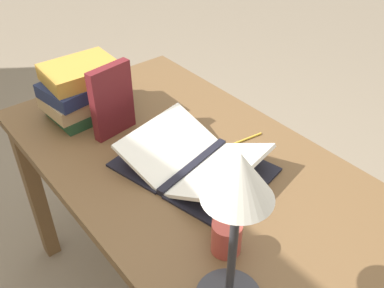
% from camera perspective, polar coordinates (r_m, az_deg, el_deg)
% --- Properties ---
extents(reading_desk, '(1.34, 0.77, 0.77)m').
position_cam_1_polar(reading_desk, '(1.42, -0.48, -5.45)').
color(reading_desk, brown).
rests_on(reading_desk, ground_plane).
extents(open_book, '(0.50, 0.41, 0.09)m').
position_cam_1_polar(open_book, '(1.30, 0.20, -2.33)').
color(open_book, black).
rests_on(open_book, reading_desk).
extents(book_stack_tall, '(0.22, 0.30, 0.20)m').
position_cam_1_polar(book_stack_tall, '(1.57, -14.27, 7.03)').
color(book_stack_tall, '#234C2D').
rests_on(book_stack_tall, reading_desk).
extents(book_standing_upright, '(0.05, 0.16, 0.25)m').
position_cam_1_polar(book_standing_upright, '(1.43, -10.62, 5.69)').
color(book_standing_upright, maroon).
rests_on(book_standing_upright, reading_desk).
extents(reading_lamp, '(0.15, 0.15, 0.42)m').
position_cam_1_polar(reading_lamp, '(0.78, 5.98, -7.85)').
color(reading_lamp, '#2D2D33').
rests_on(reading_lamp, reading_desk).
extents(coffee_mug, '(0.10, 0.08, 0.09)m').
position_cam_1_polar(coffee_mug, '(1.07, 4.56, -12.19)').
color(coffee_mug, '#B74238').
rests_on(coffee_mug, reading_desk).
extents(pencil, '(0.03, 0.17, 0.01)m').
position_cam_1_polar(pencil, '(1.43, 6.54, 0.38)').
color(pencil, gold).
rests_on(pencil, reading_desk).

